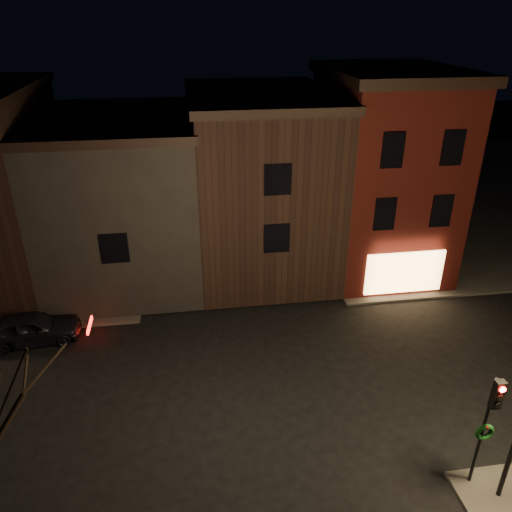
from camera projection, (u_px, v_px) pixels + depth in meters
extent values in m
plane|color=black|center=(263.00, 384.00, 19.51)|extent=(120.00, 120.00, 0.00)
cube|color=#2D2B28|center=(470.00, 191.00, 39.82)|extent=(30.00, 30.00, 0.12)
cube|color=#4E120E|center=(383.00, 176.00, 26.69)|extent=(6.00, 8.00, 10.00)
cube|color=black|center=(395.00, 72.00, 24.34)|extent=(6.50, 8.50, 0.50)
cube|color=#F7BD6F|center=(404.00, 272.00, 24.75)|extent=(4.00, 0.12, 2.20)
cube|color=black|center=(260.00, 185.00, 26.94)|extent=(7.00, 10.00, 9.00)
cube|color=black|center=(260.00, 95.00, 24.84)|extent=(7.30, 10.30, 0.40)
cube|color=black|center=(124.00, 200.00, 26.21)|extent=(7.50, 10.00, 8.00)
cube|color=black|center=(114.00, 119.00, 24.33)|extent=(7.80, 10.30, 0.40)
cylinder|color=black|center=(482.00, 432.00, 14.52)|extent=(0.10, 0.10, 4.00)
cube|color=black|center=(498.00, 394.00, 13.65)|extent=(0.28, 0.22, 0.90)
cylinder|color=#FF0C07|center=(502.00, 389.00, 13.42)|extent=(0.18, 0.06, 0.18)
cylinder|color=black|center=(500.00, 397.00, 13.54)|extent=(0.18, 0.06, 0.18)
cylinder|color=black|center=(498.00, 405.00, 13.67)|extent=(0.18, 0.06, 0.18)
torus|color=#0C380F|center=(485.00, 432.00, 14.40)|extent=(0.58, 0.14, 0.58)
sphere|color=#990C0C|center=(487.00, 427.00, 14.28)|extent=(0.12, 0.12, 0.12)
imported|color=black|center=(31.00, 328.00, 21.71)|extent=(4.28, 2.09, 1.41)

